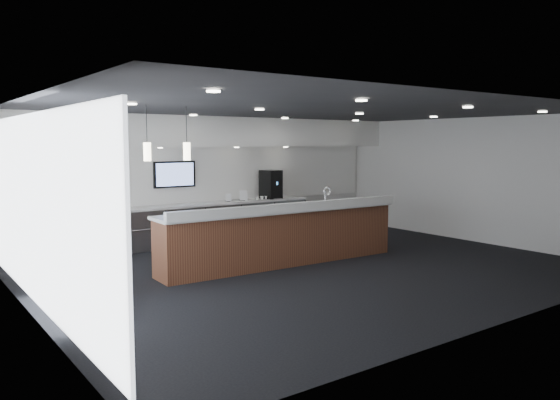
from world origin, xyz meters
TOP-DOWN VIEW (x-y plane):
  - ground at (0.00, 0.00)m, footprint 10.00×10.00m
  - ceiling at (0.00, 0.00)m, footprint 10.00×8.00m
  - back_wall at (0.00, 4.00)m, footprint 10.00×0.02m
  - left_wall at (-5.00, 0.00)m, footprint 0.02×8.00m
  - right_wall at (5.00, 0.00)m, footprint 0.02×8.00m
  - soffit_bulkhead at (0.00, 3.55)m, footprint 10.00×0.90m
  - alcove_panel at (0.00, 3.97)m, footprint 9.80×0.06m
  - window_blinds_wall at (-4.96, 0.00)m, footprint 0.04×7.36m
  - back_credenza at (-0.00, 3.64)m, footprint 5.06×0.66m
  - wall_tv at (-1.00, 3.91)m, footprint 1.05×0.08m
  - pendant_left at (-2.40, 0.80)m, footprint 0.12×0.12m
  - pendant_right at (-3.10, 0.80)m, footprint 0.12×0.12m
  - ceiling_can_lights at (0.00, 0.00)m, footprint 7.00×5.00m
  - service_counter at (-0.26, 0.60)m, footprint 5.21×1.03m
  - coffee_machine at (1.57, 3.61)m, footprint 0.47×0.57m
  - info_sign_left at (0.27, 3.57)m, footprint 0.14×0.05m
  - info_sign_right at (0.69, 3.54)m, footprint 0.19×0.08m
  - armchair at (-4.40, -0.12)m, footprint 0.78×0.76m
  - lounge_guest at (-4.11, 0.60)m, footprint 0.42×0.63m
  - cup_0 at (1.80, 3.54)m, footprint 0.09×0.09m
  - cup_1 at (1.66, 3.54)m, footprint 0.12×0.12m
  - cup_2 at (1.52, 3.54)m, footprint 0.11×0.11m
  - cup_3 at (1.38, 3.54)m, footprint 0.11×0.11m
  - cup_4 at (1.24, 3.54)m, footprint 0.12×0.12m
  - cup_5 at (1.10, 3.54)m, footprint 0.10×0.10m

SIDE VIEW (x-z plane):
  - ground at x=0.00m, z-range 0.00..0.00m
  - armchair at x=-4.40m, z-range 0.00..0.68m
  - back_credenza at x=0.00m, z-range 0.00..0.95m
  - service_counter at x=-0.26m, z-range -0.17..1.32m
  - lounge_guest at x=-4.11m, z-range 0.00..1.72m
  - cup_0 at x=1.80m, z-range 0.95..1.03m
  - cup_1 at x=1.66m, z-range 0.95..1.03m
  - cup_2 at x=1.52m, z-range 0.95..1.03m
  - cup_3 at x=1.38m, z-range 0.95..1.03m
  - cup_4 at x=1.24m, z-range 0.95..1.03m
  - cup_5 at x=1.10m, z-range 0.95..1.03m
  - info_sign_left at x=0.27m, z-range 0.95..1.14m
  - info_sign_right at x=0.69m, z-range 0.95..1.21m
  - coffee_machine at x=1.57m, z-range 0.95..1.68m
  - back_wall at x=0.00m, z-range 0.00..3.00m
  - left_wall at x=-5.00m, z-range 0.00..3.00m
  - right_wall at x=5.00m, z-range 0.00..3.00m
  - window_blinds_wall at x=-4.96m, z-range 0.23..2.77m
  - alcove_panel at x=0.00m, z-range 0.90..2.30m
  - wall_tv at x=-1.00m, z-range 1.34..1.96m
  - pendant_left at x=-2.40m, z-range 2.10..2.40m
  - pendant_right at x=-3.10m, z-range 2.10..2.40m
  - soffit_bulkhead at x=0.00m, z-range 2.30..3.00m
  - ceiling_can_lights at x=0.00m, z-range 2.96..2.98m
  - ceiling at x=0.00m, z-range 2.99..3.01m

